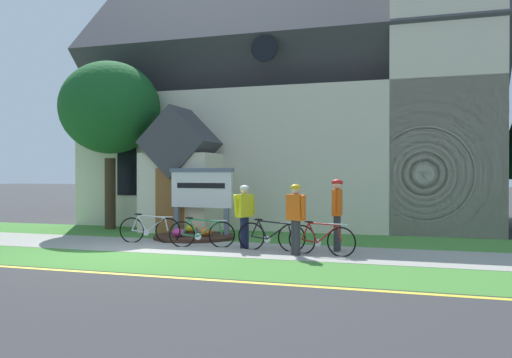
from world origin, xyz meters
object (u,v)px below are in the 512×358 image
(bicycle_black, at_px, (202,233))
(yard_deciduous_tree, at_px, (110,108))
(bicycle_green, at_px, (321,239))
(cyclist_in_orange_jersey, at_px, (244,212))
(church_sign, at_px, (201,191))
(bicycle_yellow, at_px, (149,229))
(bicycle_orange, at_px, (271,236))
(cyclist_in_blue_jersey, at_px, (337,208))
(cyclist_in_green_jersey, at_px, (296,214))

(bicycle_black, bearing_deg, yard_deciduous_tree, 145.95)
(bicycle_green, relative_size, cyclist_in_orange_jersey, 1.03)
(church_sign, height_order, yard_deciduous_tree, yard_deciduous_tree)
(bicycle_green, distance_m, cyclist_in_orange_jersey, 2.24)
(bicycle_yellow, xyz_separation_m, bicycle_green, (4.97, -0.76, -0.00))
(church_sign, distance_m, bicycle_black, 2.59)
(church_sign, bearing_deg, cyclist_in_orange_jersey, -43.98)
(bicycle_orange, xyz_separation_m, bicycle_green, (1.33, -0.33, 0.00))
(church_sign, relative_size, bicycle_yellow, 1.24)
(church_sign, xyz_separation_m, yard_deciduous_tree, (-3.95, 1.14, 2.79))
(cyclist_in_blue_jersey, bearing_deg, yard_deciduous_tree, 160.72)
(bicycle_black, xyz_separation_m, yard_deciduous_tree, (-4.90, 3.31, 3.84))
(bicycle_yellow, height_order, cyclist_in_green_jersey, cyclist_in_green_jersey)
(bicycle_orange, bearing_deg, cyclist_in_blue_jersey, 14.72)
(bicycle_green, height_order, cyclist_in_blue_jersey, cyclist_in_blue_jersey)
(bicycle_orange, height_order, bicycle_black, bicycle_orange)
(cyclist_in_orange_jersey, bearing_deg, bicycle_black, -172.17)
(bicycle_green, xyz_separation_m, cyclist_in_green_jersey, (-0.56, -0.23, 0.61))
(bicycle_yellow, bearing_deg, cyclist_in_green_jersey, -12.60)
(church_sign, xyz_separation_m, cyclist_in_blue_jersey, (4.45, -1.80, -0.34))
(church_sign, bearing_deg, bicycle_yellow, -113.67)
(cyclist_in_blue_jersey, relative_size, yard_deciduous_tree, 0.31)
(bicycle_orange, distance_m, bicycle_green, 1.37)
(bicycle_orange, height_order, yard_deciduous_tree, yard_deciduous_tree)
(cyclist_in_orange_jersey, relative_size, yard_deciduous_tree, 0.28)
(church_sign, distance_m, bicycle_yellow, 2.21)
(bicycle_green, relative_size, yard_deciduous_tree, 0.29)
(church_sign, relative_size, cyclist_in_blue_jersey, 1.21)
(bicycle_green, distance_m, cyclist_in_blue_jersey, 1.06)
(cyclist_in_green_jersey, bearing_deg, church_sign, 142.53)
(bicycle_orange, xyz_separation_m, yard_deciduous_tree, (-6.80, 3.36, 3.83))
(bicycle_yellow, height_order, bicycle_black, bicycle_yellow)
(church_sign, distance_m, yard_deciduous_tree, 4.97)
(bicycle_black, bearing_deg, church_sign, 113.68)
(bicycle_orange, bearing_deg, cyclist_in_orange_jersey, 165.24)
(bicycle_yellow, relative_size, cyclist_in_orange_jersey, 1.07)
(bicycle_yellow, xyz_separation_m, cyclist_in_blue_jersey, (5.24, -0.00, 0.69))
(church_sign, relative_size, cyclist_in_green_jersey, 1.30)
(cyclist_in_green_jersey, bearing_deg, yard_deciduous_tree, 152.64)
(bicycle_green, distance_m, yard_deciduous_tree, 9.72)
(bicycle_green, relative_size, cyclist_in_green_jersey, 1.00)
(church_sign, relative_size, bicycle_green, 1.30)
(church_sign, distance_m, cyclist_in_orange_jersey, 2.94)
(bicycle_green, distance_m, cyclist_in_green_jersey, 0.86)
(bicycle_black, height_order, cyclist_in_blue_jersey, cyclist_in_blue_jersey)
(bicycle_yellow, xyz_separation_m, cyclist_in_green_jersey, (4.41, -0.99, 0.61))
(bicycle_orange, xyz_separation_m, cyclist_in_orange_jersey, (-0.77, 0.20, 0.58))
(bicycle_green, bearing_deg, cyclist_in_blue_jersey, 70.59)
(cyclist_in_green_jersey, height_order, yard_deciduous_tree, yard_deciduous_tree)
(yard_deciduous_tree, bearing_deg, bicycle_yellow, -42.86)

